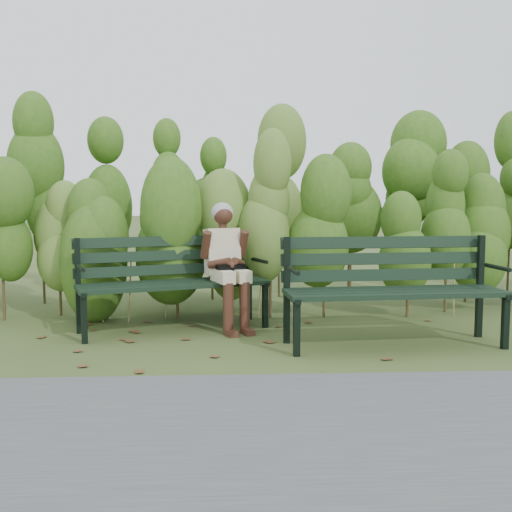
{
  "coord_description": "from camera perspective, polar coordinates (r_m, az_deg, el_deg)",
  "views": [
    {
      "loc": [
        -0.27,
        -5.14,
        1.28
      ],
      "look_at": [
        0.0,
        0.35,
        0.75
      ],
      "focal_mm": 42.0,
      "sensor_mm": 36.0,
      "label": 1
    }
  ],
  "objects": [
    {
      "name": "ground",
      "position": [
        5.31,
        0.19,
        -8.45
      ],
      "size": [
        80.0,
        80.0,
        0.0
      ],
      "primitive_type": "plane",
      "color": "#3B4A22"
    },
    {
      "name": "footpath",
      "position": [
        3.22,
        2.38,
        -17.82
      ],
      "size": [
        60.0,
        2.5,
        0.01
      ],
      "primitive_type": "cube",
      "color": "#474749",
      "rests_on": "ground"
    },
    {
      "name": "hedge_band",
      "position": [
        7.01,
        -0.62,
        5.32
      ],
      "size": [
        11.04,
        1.67,
        2.42
      ],
      "color": "#47381E",
      "rests_on": "ground"
    },
    {
      "name": "leaf_litter",
      "position": [
        5.0,
        -1.51,
        -9.3
      ],
      "size": [
        5.72,
        2.2,
        0.01
      ],
      "color": "brown",
      "rests_on": "ground"
    },
    {
      "name": "bench_left",
      "position": [
        5.92,
        -8.08,
        -1.77
      ],
      "size": [
        1.91,
        1.16,
        0.91
      ],
      "color": "black",
      "rests_on": "ground"
    },
    {
      "name": "bench_right",
      "position": [
        5.39,
        12.69,
        -2.34
      ],
      "size": [
        1.93,
        0.77,
        0.95
      ],
      "color": "black",
      "rests_on": "ground"
    },
    {
      "name": "seated_woman",
      "position": [
        5.88,
        -2.83,
        -0.06
      ],
      "size": [
        0.54,
        0.74,
        1.24
      ],
      "color": "beige",
      "rests_on": "ground"
    }
  ]
}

